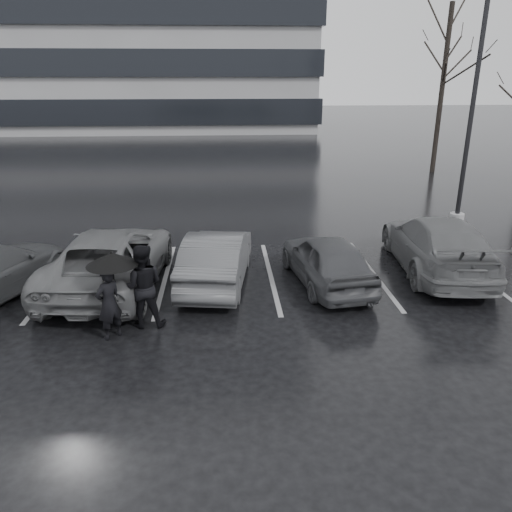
{
  "coord_description": "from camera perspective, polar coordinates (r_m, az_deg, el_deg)",
  "views": [
    {
      "loc": [
        -0.63,
        -9.86,
        5.07
      ],
      "look_at": [
        0.11,
        1.0,
        1.1
      ],
      "focal_mm": 35.0,
      "sensor_mm": 36.0,
      "label": 1
    }
  ],
  "objects": [
    {
      "name": "umbrella",
      "position": [
        10.37,
        -16.15,
        -0.33
      ],
      "size": [
        1.04,
        1.04,
        1.76
      ],
      "color": "black",
      "rests_on": "ground"
    },
    {
      "name": "pedestrian_right",
      "position": [
        10.7,
        -12.83,
        -3.36
      ],
      "size": [
        0.91,
        0.72,
        1.82
      ],
      "primitive_type": "imported",
      "rotation": [
        0.0,
        0.0,
        3.17
      ],
      "color": "black",
      "rests_on": "ground"
    },
    {
      "name": "stall_stripes",
      "position": [
        13.36,
        -4.33,
        -2.32
      ],
      "size": [
        19.72,
        5.0,
        0.0
      ],
      "color": "#959598",
      "rests_on": "ground"
    },
    {
      "name": "tree_north",
      "position": [
        29.28,
        20.46,
        17.24
      ],
      "size": [
        0.26,
        0.26,
        8.5
      ],
      "primitive_type": "cylinder",
      "color": "black",
      "rests_on": "ground"
    },
    {
      "name": "ground",
      "position": [
        11.1,
        -0.21,
        -7.13
      ],
      "size": [
        160.0,
        160.0,
        0.0
      ],
      "primitive_type": "plane",
      "color": "black",
      "rests_on": "ground"
    },
    {
      "name": "pedestrian_left",
      "position": [
        10.43,
        -16.46,
        -5.24
      ],
      "size": [
        0.65,
        0.65,
        1.52
      ],
      "primitive_type": "imported",
      "rotation": [
        0.0,
        0.0,
        3.92
      ],
      "color": "black",
      "rests_on": "ground"
    },
    {
      "name": "car_west_b",
      "position": [
        13.05,
        -16.28,
        -0.19
      ],
      "size": [
        2.84,
        5.47,
        1.47
      ],
      "primitive_type": "imported",
      "rotation": [
        0.0,
        0.0,
        3.07
      ],
      "color": "#454547",
      "rests_on": "ground"
    },
    {
      "name": "car_east",
      "position": [
        14.39,
        19.99,
        1.31
      ],
      "size": [
        2.57,
        5.33,
        1.49
      ],
      "primitive_type": "imported",
      "rotation": [
        0.0,
        0.0,
        3.05
      ],
      "color": "#454547",
      "rests_on": "ground"
    },
    {
      "name": "car_west_a",
      "position": [
        12.75,
        -4.51,
        -0.16
      ],
      "size": [
        1.99,
        4.29,
        1.36
      ],
      "primitive_type": "imported",
      "rotation": [
        0.0,
        0.0,
        3.01
      ],
      "color": "#303032",
      "rests_on": "ground"
    },
    {
      "name": "car_main",
      "position": [
        12.77,
        8.09,
        -0.41
      ],
      "size": [
        2.08,
        4.01,
        1.3
      ],
      "primitive_type": "imported",
      "rotation": [
        0.0,
        0.0,
        3.29
      ],
      "color": "black",
      "rests_on": "ground"
    },
    {
      "name": "lamp_post",
      "position": [
        19.5,
        23.63,
        16.24
      ],
      "size": [
        0.52,
        0.52,
        9.44
      ],
      "rotation": [
        0.0,
        0.0,
        -0.23
      ],
      "color": "#939396",
      "rests_on": "ground"
    }
  ]
}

